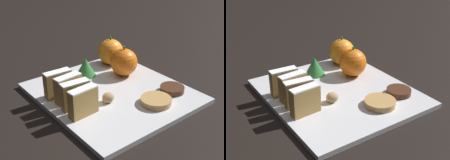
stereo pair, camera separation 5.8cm
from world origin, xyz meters
The scene contains 12 objects.
ground_plane centered at (0.00, 0.00, 0.00)m, with size 6.00×6.00×0.00m, color black.
serving_platter centered at (0.00, 0.00, 0.01)m, with size 0.33×0.37×0.01m.
stollen_slice_front centered at (-0.11, -0.05, 0.04)m, with size 0.07×0.03×0.06m.
stollen_slice_second centered at (-0.11, -0.01, 0.04)m, with size 0.07×0.03×0.06m.
stollen_slice_third centered at (-0.11, 0.03, 0.04)m, with size 0.07×0.03×0.06m.
stollen_slice_fourth centered at (-0.11, 0.06, 0.04)m, with size 0.07×0.03×0.06m.
orange_near centered at (0.10, 0.13, 0.05)m, with size 0.07×0.07×0.08m.
orange_far centered at (0.08, 0.05, 0.05)m, with size 0.07×0.07×0.08m.
walnut centered at (-0.04, -0.04, 0.02)m, with size 0.03×0.02×0.02m.
chocolate_cookie centered at (0.11, -0.09, 0.02)m, with size 0.06×0.06×0.01m.
gingerbread_cookie centered at (0.04, -0.11, 0.02)m, with size 0.07×0.07×0.01m.
evergreen_sprig centered at (0.00, 0.11, 0.04)m, with size 0.05×0.05×0.05m.
Camera 1 is at (-0.42, -0.53, 0.38)m, focal length 50.00 mm.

